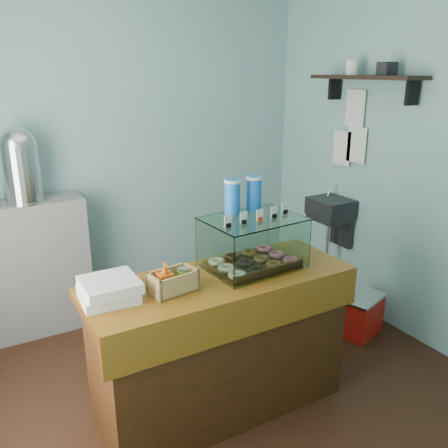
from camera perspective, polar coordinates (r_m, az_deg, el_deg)
ground at (r=3.44m, az=-2.60°, el=-18.64°), size 3.50×3.50×0.00m
room_shell at (r=2.80m, az=-2.70°, el=10.86°), size 3.54×3.04×2.82m
counter at (r=3.00m, az=-0.41°, el=-14.15°), size 1.60×0.60×0.90m
back_shelf at (r=4.08m, az=-23.01°, el=-5.09°), size 1.00×0.32×1.10m
display_case at (r=2.90m, az=3.19°, el=-1.68°), size 0.60×0.45×0.53m
condiment_crate at (r=2.60m, az=-6.28°, el=-6.86°), size 0.27×0.18×0.18m
pastry_boxes at (r=2.58m, az=-13.67°, el=-7.67°), size 0.30×0.30×0.11m
coffee_urn at (r=3.84m, az=-23.36°, el=6.75°), size 0.31×0.31×0.57m
red_cooler at (r=4.06m, az=15.93°, el=-10.37°), size 0.44×0.39×0.33m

